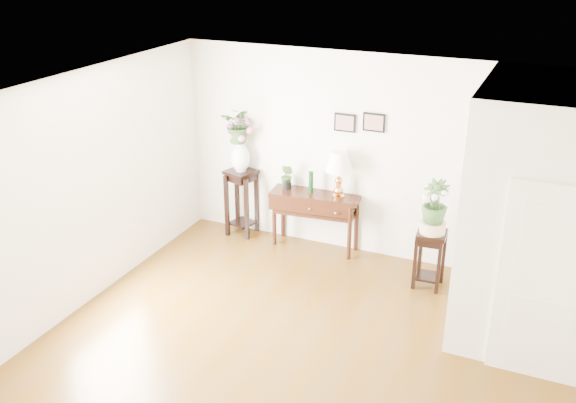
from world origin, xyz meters
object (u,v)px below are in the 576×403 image
Objects in this scene: plant_stand_a at (242,202)px; console_table at (315,221)px; table_lamp at (339,173)px; plant_stand_b at (429,259)px.

console_table is at bearing -0.14° from plant_stand_a.
table_lamp reaches higher than plant_stand_b.
plant_stand_a is at bearing 179.89° from table_lamp.
console_table is 1.26× the size of plant_stand_a.
console_table is at bearing 180.00° from table_lamp.
table_lamp is at bearing -5.98° from console_table.
table_lamp is at bearing 162.85° from plant_stand_b.
table_lamp is 1.66m from plant_stand_b.
console_table reaches higher than plant_stand_b.
table_lamp reaches higher than plant_stand_a.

